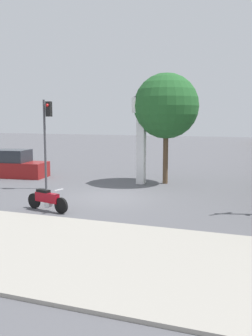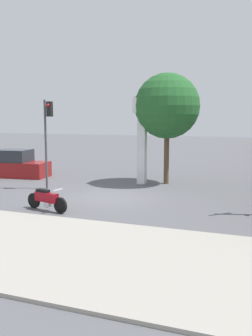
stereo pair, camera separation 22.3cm
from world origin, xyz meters
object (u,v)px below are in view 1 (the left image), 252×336
Objects in this scene: motorcycle at (47,200)px; street_tree at (166,106)px; traffic_light at (47,129)px; parked_car at (14,166)px; clock_tower at (141,126)px.

motorcycle is 0.34× the size of street_tree.
traffic_light is 5.82m from parked_car.
clock_tower is 9.08m from parked_car.
traffic_light is (-4.31, -3.29, -0.13)m from clock_tower.
street_tree reaches higher than motorcycle.
motorcycle is 0.50× the size of parked_car.
street_tree is 1.48× the size of parked_car.
parked_car is at bearing -174.63° from street_tree.
parked_car is (-4.35, 2.90, -2.55)m from traffic_light.
clock_tower is at bearing -4.00° from parked_car.
clock_tower reaches higher than parked_car.
clock_tower is 0.81× the size of street_tree.
street_tree is at bearing -1.18° from parked_car.
clock_tower is 1.08× the size of traffic_light.
parked_car is at bearing -177.45° from clock_tower.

